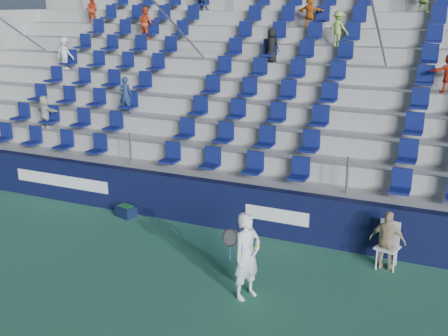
# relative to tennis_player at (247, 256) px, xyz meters

# --- Properties ---
(ground) EXTENTS (70.00, 70.00, 0.00)m
(ground) POSITION_rel_tennis_player_xyz_m (-1.89, -0.15, -0.87)
(ground) COLOR #317456
(ground) RESTS_ON ground
(sponsor_wall) EXTENTS (24.00, 0.32, 1.20)m
(sponsor_wall) POSITION_rel_tennis_player_xyz_m (-1.88, 3.00, -0.27)
(sponsor_wall) COLOR black
(sponsor_wall) RESTS_ON ground
(grandstand) EXTENTS (24.00, 8.17, 6.63)m
(grandstand) POSITION_rel_tennis_player_xyz_m (-1.89, 8.09, 1.26)
(grandstand) COLOR #9E9E99
(grandstand) RESTS_ON ground
(tennis_player) EXTENTS (0.72, 0.75, 1.74)m
(tennis_player) POSITION_rel_tennis_player_xyz_m (0.00, 0.00, 0.00)
(tennis_player) COLOR white
(tennis_player) RESTS_ON ground
(line_judge_chair) EXTENTS (0.55, 0.56, 1.02)m
(line_judge_chair) POSITION_rel_tennis_player_xyz_m (2.29, 2.50, -0.29)
(line_judge_chair) COLOR white
(line_judge_chair) RESTS_ON ground
(line_judge) EXTENTS (0.79, 0.37, 1.31)m
(line_judge) POSITION_rel_tennis_player_xyz_m (2.29, 2.35, -0.22)
(line_judge) COLOR tan
(line_judge) RESTS_ON ground
(ball_bin) EXTENTS (0.62, 0.49, 0.31)m
(ball_bin) POSITION_rel_tennis_player_xyz_m (-4.56, 2.60, -0.71)
(ball_bin) COLOR black
(ball_bin) RESTS_ON ground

